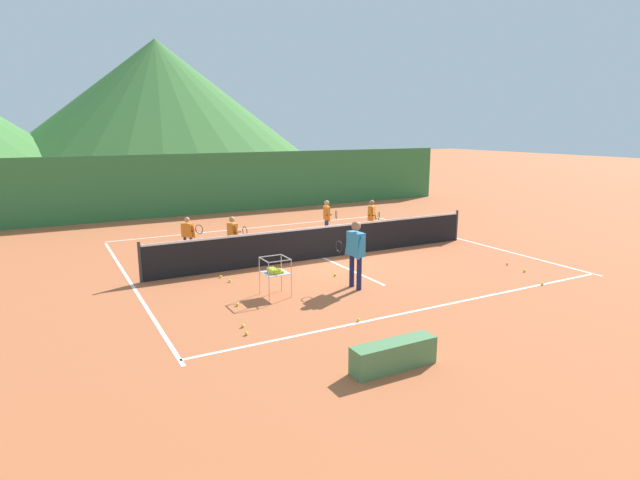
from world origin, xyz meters
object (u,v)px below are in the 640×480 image
(tennis_ball_1, at_px, (542,284))
(tennis_ball_7, at_px, (221,276))
(student_2, at_px, (327,215))
(tennis_ball_3, at_px, (359,320))
(tennis_ball_0, at_px, (243,326))
(tennis_ball_2, at_px, (230,281))
(tennis_ball_8, at_px, (246,333))
(student_0, at_px, (188,233))
(tennis_ball_4, at_px, (335,275))
(student_3, at_px, (372,216))
(tennis_ball_5, at_px, (507,264))
(tennis_ball_6, at_px, (525,271))
(tennis_ball_9, at_px, (237,305))
(courtside_bench, at_px, (394,355))
(ball_cart, at_px, (275,271))
(instructor, at_px, (355,248))
(tennis_net, at_px, (323,242))
(student_1, at_px, (233,233))

(tennis_ball_1, xyz_separation_m, tennis_ball_7, (-6.83, 4.45, 0.00))
(student_2, height_order, tennis_ball_3, student_2)
(tennis_ball_0, height_order, tennis_ball_2, same)
(student_2, distance_m, tennis_ball_0, 8.65)
(tennis_ball_2, xyz_separation_m, tennis_ball_8, (-0.85, -3.44, 0.00))
(student_0, xyz_separation_m, tennis_ball_4, (2.80, -4.03, -0.69))
(student_3, bearing_deg, tennis_ball_5, -73.32)
(tennis_ball_4, height_order, tennis_ball_6, same)
(tennis_ball_1, relative_size, tennis_ball_6, 1.00)
(student_0, bearing_deg, tennis_ball_7, -87.96)
(tennis_ball_9, height_order, courtside_bench, courtside_bench)
(tennis_ball_5, distance_m, courtside_bench, 7.71)
(ball_cart, bearing_deg, tennis_ball_4, 19.81)
(student_3, xyz_separation_m, tennis_ball_3, (-4.69, -6.47, -0.79))
(instructor, distance_m, student_0, 5.83)
(tennis_ball_2, height_order, courtside_bench, courtside_bench)
(tennis_ball_7, bearing_deg, ball_cart, -72.03)
(student_3, height_order, tennis_ball_0, student_3)
(tennis_ball_2, bearing_deg, tennis_ball_5, -16.13)
(ball_cart, height_order, tennis_ball_0, ball_cart)
(tennis_ball_6, bearing_deg, tennis_ball_5, 76.77)
(student_0, relative_size, courtside_bench, 0.80)
(ball_cart, distance_m, tennis_ball_5, 6.98)
(student_2, xyz_separation_m, tennis_ball_1, (1.94, -7.48, -0.77))
(student_0, distance_m, tennis_ball_4, 4.96)
(tennis_ball_3, bearing_deg, tennis_ball_2, 109.67)
(tennis_net, height_order, student_1, student_1)
(student_3, xyz_separation_m, courtside_bench, (-5.32, -8.49, -0.60))
(courtside_bench, bearing_deg, instructor, 66.01)
(instructor, height_order, tennis_ball_6, instructor)
(student_2, relative_size, tennis_ball_3, 19.68)
(student_1, xyz_separation_m, tennis_ball_9, (-1.36, -4.11, -0.73))
(tennis_ball_4, bearing_deg, tennis_ball_2, 162.99)
(student_0, relative_size, tennis_ball_6, 17.65)
(tennis_ball_0, height_order, tennis_ball_9, same)
(instructor, height_order, tennis_ball_9, instructor)
(tennis_ball_6, relative_size, courtside_bench, 0.05)
(ball_cart, distance_m, tennis_ball_8, 2.45)
(tennis_ball_0, relative_size, tennis_ball_7, 1.00)
(student_2, distance_m, tennis_ball_6, 6.96)
(tennis_net, xyz_separation_m, ball_cart, (-2.71, -2.58, 0.10))
(tennis_ball_5, xyz_separation_m, tennis_ball_6, (-0.18, -0.75, 0.00))
(student_2, height_order, ball_cart, student_2)
(student_0, distance_m, tennis_ball_6, 9.73)
(student_1, distance_m, tennis_ball_7, 2.20)
(tennis_ball_6, bearing_deg, student_3, 102.79)
(tennis_net, distance_m, student_3, 3.22)
(student_2, bearing_deg, tennis_ball_5, -64.55)
(student_1, relative_size, tennis_ball_5, 18.62)
(student_1, height_order, tennis_ball_9, student_1)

